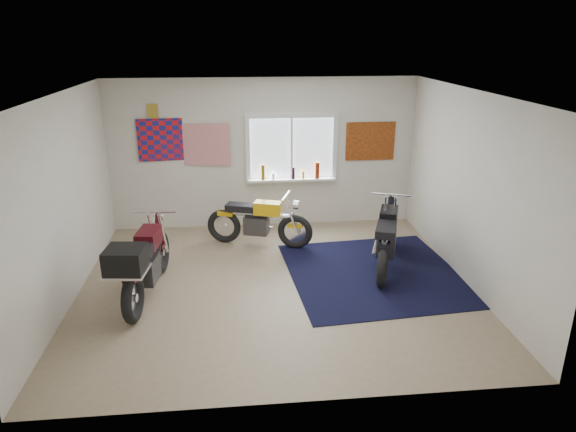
{
  "coord_description": "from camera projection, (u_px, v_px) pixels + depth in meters",
  "views": [
    {
      "loc": [
        -0.48,
        -6.59,
        3.42
      ],
      "look_at": [
        0.23,
        0.4,
        0.9
      ],
      "focal_mm": 32.0,
      "sensor_mm": 36.0,
      "label": 1
    }
  ],
  "objects": [
    {
      "name": "room_shell",
      "position": [
        274.0,
        175.0,
        6.82
      ],
      "size": [
        5.5,
        5.5,
        5.5
      ],
      "color": "white",
      "rests_on": "ground"
    },
    {
      "name": "ground",
      "position": [
        275.0,
        285.0,
        7.37
      ],
      "size": [
        5.5,
        5.5,
        0.0
      ],
      "primitive_type": "plane",
      "color": "#9E896B",
      "rests_on": "ground"
    },
    {
      "name": "maroon_tourer",
      "position": [
        143.0,
        263.0,
        6.78
      ],
      "size": [
        0.71,
        2.06,
        1.05
      ],
      "rotation": [
        0.0,
        0.0,
        1.46
      ],
      "color": "black",
      "rests_on": "ground"
    },
    {
      "name": "yellow_triumph",
      "position": [
        259.0,
        222.0,
        8.63
      ],
      "size": [
        1.78,
        0.75,
        0.93
      ],
      "rotation": [
        0.0,
        0.0,
        -0.31
      ],
      "color": "black",
      "rests_on": "ground"
    },
    {
      "name": "window_assembly",
      "position": [
        291.0,
        153.0,
        9.27
      ],
      "size": [
        1.66,
        0.17,
        1.26
      ],
      "color": "white",
      "rests_on": "room_shell"
    },
    {
      "name": "navy_rug",
      "position": [
        374.0,
        273.0,
        7.72
      ],
      "size": [
        2.71,
        2.8,
        0.01
      ],
      "primitive_type": "cube",
      "rotation": [
        0.0,
        0.0,
        0.08
      ],
      "color": "black",
      "rests_on": "ground"
    },
    {
      "name": "flag_display",
      "position": [
        153.0,
        111.0,
        8.79
      ],
      "size": [
        1.6,
        0.1,
        1.17
      ],
      "color": "red",
      "rests_on": "room_shell"
    },
    {
      "name": "black_chrome_bike",
      "position": [
        386.0,
        239.0,
        7.82
      ],
      "size": [
        0.88,
        1.93,
        1.03
      ],
      "rotation": [
        0.0,
        0.0,
        1.22
      ],
      "color": "black",
      "rests_on": "navy_rug"
    },
    {
      "name": "oil_bottles",
      "position": [
        295.0,
        172.0,
        9.33
      ],
      "size": [
        1.07,
        0.09,
        0.3
      ],
      "color": "brown",
      "rests_on": "window_assembly"
    },
    {
      "name": "triumph_poster",
      "position": [
        370.0,
        141.0,
        9.36
      ],
      "size": [
        0.9,
        0.03,
        0.7
      ],
      "primitive_type": "cube",
      "color": "#A54C14",
      "rests_on": "room_shell"
    }
  ]
}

